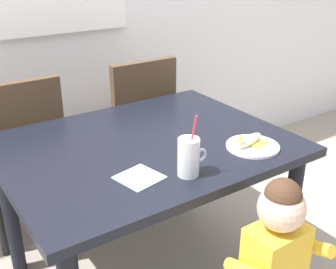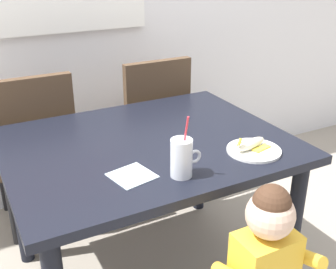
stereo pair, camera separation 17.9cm
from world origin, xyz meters
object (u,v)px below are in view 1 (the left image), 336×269
(toddler_standing, at_px, (276,254))
(snack_plate, at_px, (253,146))
(dining_table, at_px, (146,163))
(paper_napkin, at_px, (139,177))
(dining_chair_left, at_px, (21,151))
(peeled_banana, at_px, (250,140))
(milk_cup, at_px, (189,159))
(dining_chair_right, at_px, (136,123))

(toddler_standing, xyz_separation_m, snack_plate, (0.21, 0.36, 0.24))
(dining_table, xyz_separation_m, paper_napkin, (-0.19, -0.26, 0.11))
(dining_chair_left, relative_size, paper_napkin, 6.40)
(peeled_banana, distance_m, paper_napkin, 0.54)
(dining_chair_left, xyz_separation_m, milk_cup, (0.37, -1.02, 0.28))
(dining_chair_right, height_order, paper_napkin, dining_chair_right)
(milk_cup, bearing_deg, dining_chair_right, 71.02)
(dining_chair_left, bearing_deg, milk_cup, 109.72)
(dining_table, xyz_separation_m, dining_chair_right, (0.34, 0.68, -0.11))
(dining_table, height_order, snack_plate, snack_plate)
(milk_cup, height_order, peeled_banana, milk_cup)
(dining_table, distance_m, peeled_banana, 0.48)
(snack_plate, bearing_deg, peeled_banana, 120.74)
(dining_table, bearing_deg, snack_plate, -40.74)
(dining_chair_left, height_order, peeled_banana, dining_chair_left)
(dining_chair_right, height_order, milk_cup, milk_cup)
(dining_table, relative_size, dining_chair_right, 1.30)
(paper_napkin, bearing_deg, dining_chair_left, 101.91)
(milk_cup, height_order, snack_plate, milk_cup)
(peeled_banana, bearing_deg, milk_cup, -172.48)
(peeled_banana, bearing_deg, snack_plate, -59.26)
(peeled_banana, xyz_separation_m, paper_napkin, (-0.53, 0.03, -0.03))
(snack_plate, relative_size, paper_napkin, 1.53)
(peeled_banana, bearing_deg, toddler_standing, -118.40)
(dining_chair_left, distance_m, dining_chair_right, 0.72)
(dining_chair_left, relative_size, dining_chair_right, 1.00)
(dining_chair_left, relative_size, milk_cup, 3.83)
(dining_table, bearing_deg, milk_cup, -92.79)
(dining_table, height_order, paper_napkin, paper_napkin)
(dining_chair_left, xyz_separation_m, dining_chair_right, (0.72, 0.00, 0.00))
(dining_table, height_order, milk_cup, milk_cup)
(milk_cup, relative_size, peeled_banana, 1.43)
(dining_chair_right, bearing_deg, snack_plate, 91.14)
(milk_cup, bearing_deg, peeled_banana, 7.52)
(toddler_standing, bearing_deg, peeled_banana, 61.60)
(dining_chair_right, bearing_deg, dining_table, 63.84)
(milk_cup, xyz_separation_m, peeled_banana, (0.36, 0.05, -0.04))
(peeled_banana, bearing_deg, dining_chair_right, 90.70)
(paper_napkin, bearing_deg, dining_chair_right, 61.06)
(dining_chair_left, relative_size, peeled_banana, 5.47)
(dining_table, height_order, dining_chair_left, dining_chair_left)
(snack_plate, bearing_deg, dining_table, 139.26)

